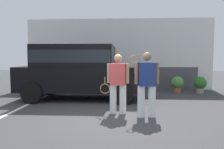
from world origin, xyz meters
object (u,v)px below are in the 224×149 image
at_px(tennis_player_man, 118,83).
at_px(tennis_player_woman, 147,83).
at_px(potted_plant_secondary, 200,84).
at_px(parked_suv, 79,69).
at_px(potted_plant_by_porch, 177,84).

height_order(tennis_player_man, tennis_player_woman, tennis_player_woman).
xyz_separation_m(tennis_player_woman, potted_plant_secondary, (2.69, 4.23, -0.50)).
bearing_deg(tennis_player_man, tennis_player_woman, 162.97).
xyz_separation_m(parked_suv, potted_plant_by_porch, (4.09, 1.83, -0.74)).
distance_m(tennis_player_woman, potted_plant_by_porch, 4.67).
xyz_separation_m(potted_plant_by_porch, potted_plant_secondary, (0.97, -0.08, 0.00)).
bearing_deg(potted_plant_by_porch, tennis_player_woman, -111.73).
bearing_deg(potted_plant_secondary, tennis_player_man, -131.60).
xyz_separation_m(parked_suv, potted_plant_secondary, (5.06, 1.75, -0.74)).
bearing_deg(parked_suv, tennis_player_woman, -47.14).
relative_size(tennis_player_woman, potted_plant_secondary, 2.37).
relative_size(tennis_player_man, tennis_player_woman, 0.97).
height_order(parked_suv, tennis_player_man, parked_suv).
distance_m(tennis_player_woman, potted_plant_secondary, 5.04).
distance_m(parked_suv, tennis_player_woman, 3.44).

